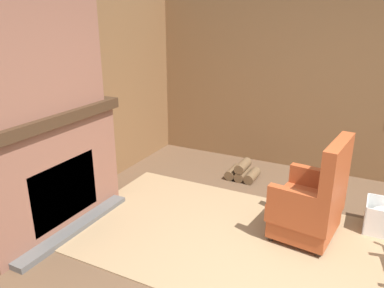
# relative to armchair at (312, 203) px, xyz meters

# --- Properties ---
(wood_panel_wall_left) EXTENTS (0.06, 6.13, 2.52)m
(wood_panel_wall_left) POSITION_rel_armchair_xyz_m (-2.71, -0.98, 0.88)
(wood_panel_wall_left) COLOR brown
(wood_panel_wall_left) RESTS_ON ground
(wood_panel_wall_back) EXTENTS (6.13, 0.09, 2.52)m
(wood_panel_wall_back) POSITION_rel_armchair_xyz_m (0.11, 1.82, 0.88)
(wood_panel_wall_back) COLOR brown
(wood_panel_wall_back) RESTS_ON ground
(fireplace_hearth) EXTENTS (0.63, 1.75, 1.24)m
(fireplace_hearth) POSITION_rel_armchair_xyz_m (-2.46, -0.98, 0.24)
(fireplace_hearth) COLOR brown
(fireplace_hearth) RESTS_ON ground
(chimney_breast) EXTENTS (0.37, 1.45, 1.26)m
(chimney_breast) POSITION_rel_armchair_xyz_m (-2.47, -0.98, 1.49)
(chimney_breast) COLOR brown
(chimney_breast) RESTS_ON fireplace_hearth
(area_rug) EXTENTS (3.80, 1.96, 0.01)m
(area_rug) POSITION_rel_armchair_xyz_m (-0.45, -0.37, -0.37)
(area_rug) COLOR #997A56
(area_rug) RESTS_ON ground
(armchair) EXTENTS (0.67, 0.77, 1.06)m
(armchair) POSITION_rel_armchair_xyz_m (0.00, 0.00, 0.00)
(armchair) COLOR #A84723
(armchair) RESTS_ON ground
(firewood_stack) EXTENTS (0.41, 0.34, 0.25)m
(firewood_stack) POSITION_rel_armchair_xyz_m (-1.07, 1.05, -0.28)
(firewood_stack) COLOR brown
(firewood_stack) RESTS_ON ground
(oil_lamp_vase) EXTENTS (0.12, 0.12, 0.22)m
(oil_lamp_vase) POSITION_rel_armchair_xyz_m (-2.51, -1.22, 0.94)
(oil_lamp_vase) COLOR #B24C42
(oil_lamp_vase) RESTS_ON fireplace_hearth
(storage_case) EXTENTS (0.16, 0.25, 0.13)m
(storage_case) POSITION_rel_armchair_xyz_m (-2.51, -0.67, 0.92)
(storage_case) COLOR gray
(storage_case) RESTS_ON fireplace_hearth
(decorative_plate_on_mantel) EXTENTS (0.07, 0.28, 0.28)m
(decorative_plate_on_mantel) POSITION_rel_armchair_xyz_m (-2.53, -0.95, 0.99)
(decorative_plate_on_mantel) COLOR gold
(decorative_plate_on_mantel) RESTS_ON fireplace_hearth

